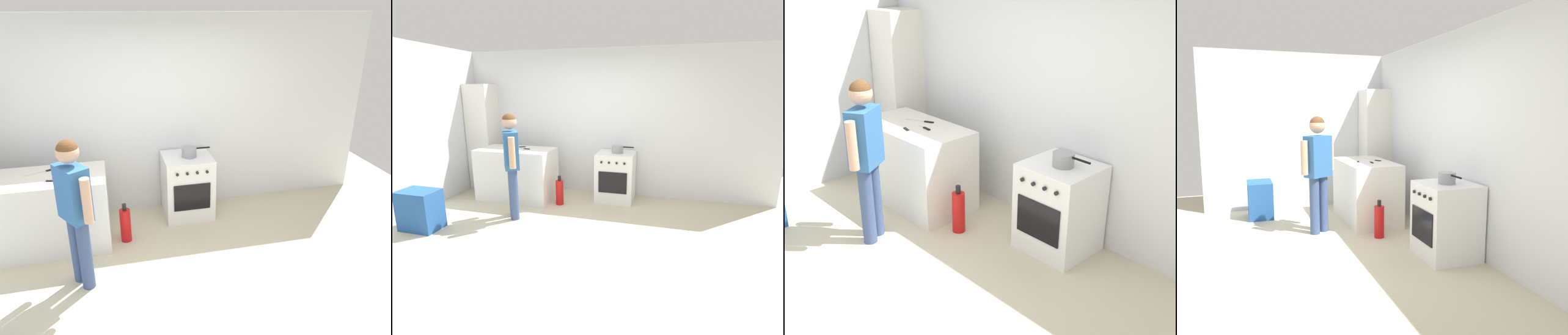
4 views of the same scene
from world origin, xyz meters
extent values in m
plane|color=beige|center=(0.00, 0.00, 0.00)|extent=(8.00, 8.00, 0.00)
cube|color=silver|center=(0.00, 1.95, 1.30)|extent=(6.00, 0.10, 2.60)
cube|color=silver|center=(-1.35, 1.20, 0.45)|extent=(1.30, 0.70, 0.90)
cube|color=white|center=(0.35, 1.58, 0.42)|extent=(0.63, 0.60, 0.85)
cube|color=black|center=(0.35, 1.27, 0.40)|extent=(0.48, 0.01, 0.36)
cylinder|color=black|center=(0.21, 1.46, 0.85)|extent=(0.20, 0.20, 0.01)
cylinder|color=black|center=(0.49, 1.46, 0.85)|extent=(0.20, 0.20, 0.01)
cylinder|color=black|center=(0.21, 1.70, 0.85)|extent=(0.20, 0.20, 0.01)
cylinder|color=black|center=(0.49, 1.70, 0.85)|extent=(0.20, 0.20, 0.01)
cylinder|color=black|center=(0.16, 1.26, 0.74)|extent=(0.04, 0.02, 0.04)
cylinder|color=black|center=(0.29, 1.26, 0.74)|extent=(0.04, 0.02, 0.04)
cylinder|color=black|center=(0.41, 1.26, 0.74)|extent=(0.04, 0.02, 0.04)
cylinder|color=black|center=(0.54, 1.26, 0.74)|extent=(0.04, 0.02, 0.04)
cylinder|color=gray|center=(0.37, 1.56, 0.91)|extent=(0.19, 0.19, 0.13)
cylinder|color=black|center=(0.56, 1.56, 0.96)|extent=(0.18, 0.02, 0.02)
cube|color=silver|center=(-1.25, 1.23, 0.90)|extent=(0.10, 0.03, 0.01)
cube|color=black|center=(-1.15, 1.22, 0.91)|extent=(0.11, 0.04, 0.01)
cube|color=silver|center=(-1.12, 1.02, 0.90)|extent=(0.20, 0.08, 0.01)
cube|color=black|center=(-1.27, 1.05, 0.91)|extent=(0.11, 0.05, 0.01)
cube|color=silver|center=(-1.47, 1.31, 0.90)|extent=(0.23, 0.13, 0.01)
cube|color=black|center=(-1.31, 1.38, 0.91)|extent=(0.11, 0.07, 0.01)
cylinder|color=#384C7A|center=(-0.95, 0.34, 0.39)|extent=(0.13, 0.13, 0.77)
cylinder|color=#384C7A|center=(-1.04, 0.47, 0.39)|extent=(0.13, 0.13, 0.77)
cube|color=#2D609E|center=(-0.99, 0.41, 1.05)|extent=(0.35, 0.39, 0.55)
cylinder|color=tan|center=(-0.86, 0.20, 1.05)|extent=(0.09, 0.09, 0.44)
cylinder|color=tan|center=(-1.12, 0.61, 1.05)|extent=(0.09, 0.09, 0.44)
sphere|color=tan|center=(-0.99, 0.41, 1.45)|extent=(0.21, 0.21, 0.21)
sphere|color=brown|center=(-0.99, 0.41, 1.47)|extent=(0.20, 0.20, 0.20)
cylinder|color=red|center=(-0.52, 1.10, 0.21)|extent=(0.13, 0.13, 0.42)
cylinder|color=black|center=(-0.52, 1.10, 0.46)|extent=(0.05, 0.05, 0.08)
camera|label=1|loc=(-0.61, -2.96, 2.66)|focal=35.00mm
camera|label=2|loc=(1.24, -3.48, 1.89)|focal=28.00mm
camera|label=3|loc=(2.77, -1.69, 2.52)|focal=45.00mm
camera|label=4|loc=(3.97, -0.59, 1.65)|focal=35.00mm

